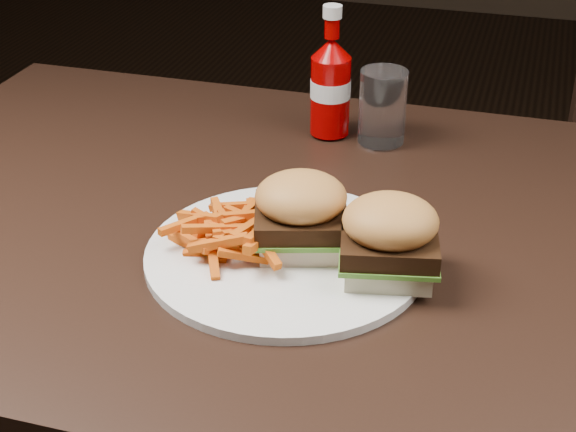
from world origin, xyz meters
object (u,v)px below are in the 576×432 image
(plate, at_px, (285,255))
(ketchup_bottle, at_px, (330,96))
(tumbler, at_px, (382,106))
(dining_table, at_px, (302,236))

(plate, distance_m, ketchup_bottle, 0.35)
(tumbler, bearing_deg, dining_table, -100.44)
(dining_table, distance_m, ketchup_bottle, 0.27)
(plate, bearing_deg, tumbler, 82.92)
(dining_table, height_order, ketchup_bottle, ketchup_bottle)
(plate, height_order, ketchup_bottle, ketchup_bottle)
(ketchup_bottle, height_order, tumbler, ketchup_bottle)
(dining_table, relative_size, plate, 3.82)
(ketchup_bottle, bearing_deg, plate, -84.13)
(dining_table, distance_m, tumbler, 0.26)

